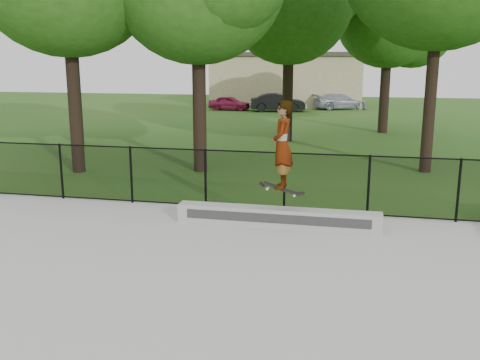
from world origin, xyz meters
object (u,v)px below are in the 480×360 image
(grind_ledge, at_px, (277,217))
(skater_airborne, at_px, (282,146))
(car_a, at_px, (229,103))
(car_c, at_px, (340,101))
(car_b, at_px, (278,102))

(grind_ledge, height_order, skater_airborne, skater_airborne)
(car_a, distance_m, car_c, 8.51)
(car_b, relative_size, skater_airborne, 1.72)
(grind_ledge, distance_m, car_b, 28.09)
(grind_ledge, relative_size, car_a, 1.48)
(grind_ledge, distance_m, skater_airborne, 1.63)
(car_a, height_order, car_c, car_c)
(car_b, xyz_separation_m, skater_airborne, (4.18, -27.86, 1.24))
(car_b, bearing_deg, car_a, 76.07)
(car_b, height_order, car_c, car_b)
(car_c, height_order, skater_airborne, skater_airborne)
(car_c, relative_size, skater_airborne, 1.79)
(grind_ledge, height_order, car_b, car_b)
(grind_ledge, xyz_separation_m, skater_airborne, (0.09, -0.07, 1.63))
(car_b, bearing_deg, grind_ledge, 176.88)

